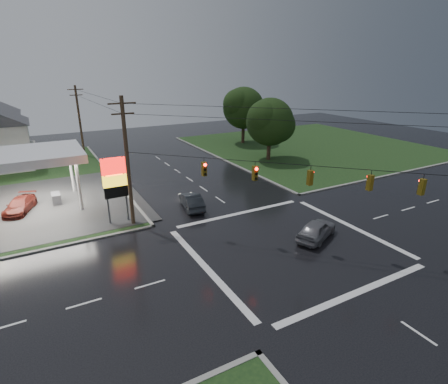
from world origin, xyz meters
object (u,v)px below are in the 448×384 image
utility_pole_nw (127,161)px  tree_ne_far (244,108)px  pylon_sign (115,179)px  car_north (192,201)px  tree_ne_near (271,122)px  car_pump (20,205)px  car_crossing (317,229)px  utility_pole_n (80,120)px

utility_pole_nw → tree_ne_far: bearing=42.6°
pylon_sign → car_north: pylon_sign is taller
pylon_sign → tree_ne_near: bearing=25.0°
pylon_sign → car_pump: bearing=138.2°
utility_pole_nw → car_north: size_ratio=2.41×
tree_ne_near → tree_ne_far: (3.01, 12.00, 0.62)m
car_north → car_crossing: size_ratio=1.00×
car_crossing → car_pump: (-20.94, 17.70, -0.10)m
tree_ne_near → car_pump: 33.03m
utility_pole_nw → utility_pole_n: utility_pole_nw is taller
pylon_sign → utility_pole_n: size_ratio=0.57×
utility_pole_nw → car_pump: (-8.70, 7.89, -5.04)m
utility_pole_nw → tree_ne_near: 26.74m
tree_ne_far → tree_ne_near: bearing=-104.1°
pylon_sign → car_pump: size_ratio=1.28×
utility_pole_n → utility_pole_nw: bearing=-90.0°
tree_ne_far → car_north: (-20.66, -23.64, -5.43)m
utility_pole_n → tree_ne_far: (26.65, -4.01, 0.71)m
utility_pole_nw → car_crossing: (12.24, -9.81, -4.94)m
tree_ne_near → car_pump: (-32.34, -4.60, -4.88)m
pylon_sign → utility_pole_n: utility_pole_n is taller
pylon_sign → tree_ne_far: (27.65, 23.49, 2.17)m
pylon_sign → tree_ne_far: 36.35m
utility_pole_nw → utility_pole_n: bearing=90.0°
tree_ne_near → car_crossing: size_ratio=1.95×
utility_pole_nw → tree_ne_near: (23.64, 12.49, -0.16)m
utility_pole_nw → tree_ne_far: utility_pole_nw is taller
tree_ne_far → car_pump: 39.44m
tree_ne_near → utility_pole_n: bearing=145.9°
utility_pole_nw → car_pump: size_ratio=2.34×
tree_ne_near → car_crossing: bearing=-117.1°
utility_pole_n → car_crossing: 40.49m
car_crossing → car_pump: bearing=25.1°
pylon_sign → tree_ne_far: size_ratio=0.61×
pylon_sign → tree_ne_far: bearing=40.4°
tree_ne_near → tree_ne_far: bearing=75.9°
tree_ne_near → car_crossing: (-11.40, -22.30, -4.78)m
utility_pole_n → car_pump: 22.87m
tree_ne_near → car_crossing: 25.50m
utility_pole_nw → car_north: bearing=8.1°
utility_pole_nw → car_crossing: 16.44m
tree_ne_far → car_north: tree_ne_far is taller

